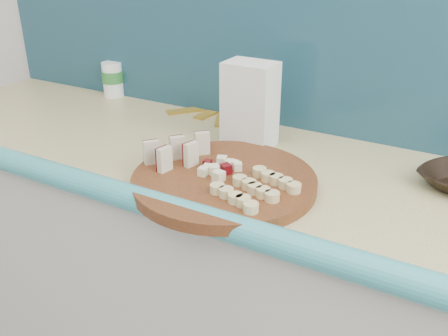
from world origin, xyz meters
name	(u,v)px	position (x,y,z in m)	size (l,w,h in m)	color
kitchen_counter	(241,300)	(0.10, 1.50, 0.46)	(2.20, 0.63, 0.91)	beige
backsplash	(293,41)	(0.10, 1.79, 1.16)	(2.20, 0.02, 0.50)	teal
cutting_board	(224,181)	(0.13, 1.35, 0.92)	(0.42, 0.42, 0.03)	#44250E
apple_wedges	(177,151)	(-0.01, 1.36, 0.97)	(0.12, 0.16, 0.06)	beige
apple_chunks	(216,168)	(0.10, 1.36, 0.95)	(0.06, 0.06, 0.02)	#FBF0C8
banana_slices	(256,188)	(0.22, 1.31, 0.95)	(0.17, 0.18, 0.02)	#D6C183
flour_bag	(250,105)	(0.06, 1.60, 1.02)	(0.13, 0.09, 0.23)	white
canister	(113,79)	(-0.55, 1.76, 0.97)	(0.07, 0.07, 0.12)	white
banana_peel	(210,112)	(-0.16, 1.76, 0.91)	(0.24, 0.20, 0.01)	gold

